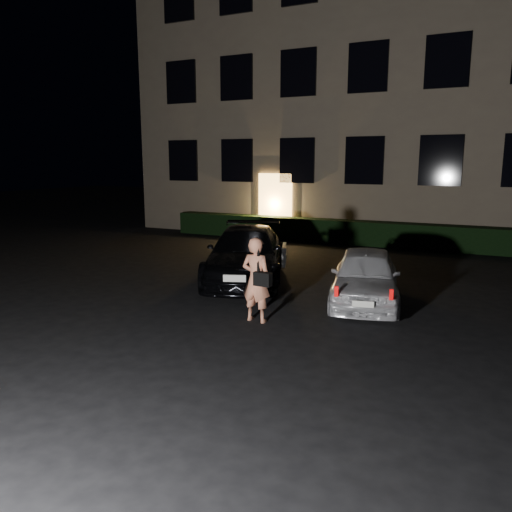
% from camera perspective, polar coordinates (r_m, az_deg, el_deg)
% --- Properties ---
extents(ground, '(80.00, 80.00, 0.00)m').
position_cam_1_polar(ground, '(9.00, -5.20, -8.59)').
color(ground, black).
rests_on(ground, ground).
extents(building, '(20.00, 8.11, 12.00)m').
position_cam_1_polar(building, '(22.89, 15.08, 18.02)').
color(building, '#6D5E4E').
rests_on(building, ground).
extents(hedge, '(15.00, 0.70, 0.85)m').
position_cam_1_polar(hedge, '(18.49, 11.64, 2.63)').
color(hedge, black).
rests_on(hedge, ground).
extents(sedan, '(3.33, 4.89, 1.31)m').
position_cam_1_polar(sedan, '(12.69, -1.13, 0.24)').
color(sedan, black).
rests_on(sedan, ground).
extents(hatch, '(2.07, 3.64, 1.17)m').
position_cam_1_polar(hatch, '(10.84, 12.39, -2.24)').
color(hatch, silver).
rests_on(hatch, ground).
extents(man, '(0.67, 0.43, 1.61)m').
position_cam_1_polar(man, '(9.30, 0.04, -2.72)').
color(man, '#DC8562').
rests_on(man, ground).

